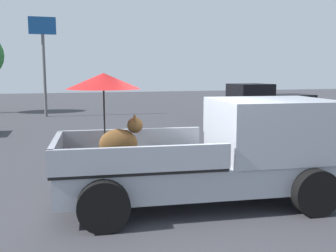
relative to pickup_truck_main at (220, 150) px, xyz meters
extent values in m
plane|color=#38383D|center=(-0.40, 0.02, -0.98)|extent=(80.00, 80.00, 0.00)
cylinder|color=black|center=(1.44, 0.83, -0.58)|extent=(0.82, 0.36, 0.80)
cylinder|color=black|center=(1.25, -1.12, -0.58)|extent=(0.82, 0.36, 0.80)
cylinder|color=black|center=(-2.05, 1.17, -0.58)|extent=(0.82, 0.36, 0.80)
cylinder|color=black|center=(-2.23, -0.78, -0.58)|extent=(0.82, 0.36, 0.80)
cube|color=#9EA3AD|center=(-0.40, 0.02, -0.41)|extent=(5.15, 2.27, 0.50)
cube|color=#9EA3AD|center=(1.00, -0.11, 0.38)|extent=(2.27, 2.05, 1.08)
cube|color=#4C606B|center=(1.99, -0.21, 0.58)|extent=(0.22, 1.72, 0.64)
cube|color=black|center=(-1.54, 0.13, -0.13)|extent=(2.96, 2.10, 0.06)
cube|color=#9EA3AD|center=(-1.45, 1.05, 0.10)|extent=(2.80, 0.37, 0.40)
cube|color=#9EA3AD|center=(-1.63, -0.78, 0.10)|extent=(2.80, 0.37, 0.40)
cube|color=#9EA3AD|center=(-2.89, 0.26, 0.10)|extent=(0.28, 1.84, 0.40)
ellipsoid|color=brown|center=(-1.82, 0.32, 0.16)|extent=(0.71, 0.38, 0.52)
sphere|color=brown|center=(-1.52, 0.29, 0.48)|extent=(0.31, 0.31, 0.28)
cone|color=brown|center=(-1.51, 0.37, 0.62)|extent=(0.10, 0.10, 0.12)
cone|color=brown|center=(-1.53, 0.21, 0.62)|extent=(0.10, 0.10, 0.12)
cylinder|color=black|center=(-2.04, 0.48, 0.53)|extent=(0.03, 0.03, 1.27)
cone|color=red|center=(-2.04, 0.48, 1.26)|extent=(1.43, 1.43, 0.28)
cylinder|color=black|center=(6.52, 10.52, -0.60)|extent=(0.77, 0.30, 0.76)
cylinder|color=black|center=(6.42, 12.42, -0.60)|extent=(0.77, 0.30, 0.76)
cylinder|color=black|center=(9.72, 10.70, -0.60)|extent=(0.77, 0.30, 0.76)
cylinder|color=black|center=(9.61, 12.60, -0.60)|extent=(0.77, 0.30, 0.76)
cube|color=black|center=(8.07, 11.56, -0.43)|extent=(4.89, 2.07, 0.50)
cube|color=black|center=(6.87, 11.49, 0.32)|extent=(2.00, 1.90, 1.00)
cube|color=black|center=(9.07, 11.62, 0.02)|extent=(2.80, 1.95, 0.40)
cylinder|color=#59595B|center=(-3.35, 15.39, 1.21)|extent=(0.16, 0.16, 4.38)
cube|color=#194C8C|center=(-3.35, 15.39, 3.85)|extent=(1.40, 0.12, 0.90)
camera|label=1|loc=(-2.88, -6.36, 1.42)|focal=40.98mm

